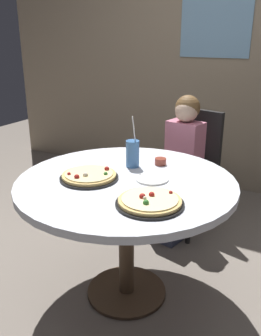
{
  "coord_description": "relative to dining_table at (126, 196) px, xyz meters",
  "views": [
    {
      "loc": [
        0.91,
        -1.6,
        1.49
      ],
      "look_at": [
        0.0,
        0.05,
        0.8
      ],
      "focal_mm": 38.9,
      "sensor_mm": 36.0,
      "label": 1
    }
  ],
  "objects": [
    {
      "name": "pizza_cheese",
      "position": [
        0.25,
        -0.22,
        0.12
      ],
      "size": [
        0.32,
        0.32,
        0.05
      ],
      "color": "black",
      "rests_on": "dining_table"
    },
    {
      "name": "sauce_bowl",
      "position": [
        0.06,
        0.31,
        0.12
      ],
      "size": [
        0.07,
        0.07,
        0.04
      ],
      "primitive_type": "cylinder",
      "color": "brown",
      "rests_on": "dining_table"
    },
    {
      "name": "wall_with_window",
      "position": [
        -0.0,
        2.0,
        0.8
      ],
      "size": [
        5.2,
        0.14,
        2.9
      ],
      "color": "gray",
      "rests_on": "ground_plane"
    },
    {
      "name": "ground_plane",
      "position": [
        0.0,
        0.0,
        -0.65
      ],
      "size": [
        8.0,
        8.0,
        0.0
      ],
      "primitive_type": "plane",
      "color": "slate"
    },
    {
      "name": "pizza_veggie",
      "position": [
        -0.18,
        -0.09,
        0.12
      ],
      "size": [
        0.32,
        0.32,
        0.05
      ],
      "color": "black",
      "rests_on": "dining_table"
    },
    {
      "name": "dining_table",
      "position": [
        0.0,
        0.0,
        0.0
      ],
      "size": [
        1.2,
        1.2,
        0.75
      ],
      "color": "silver",
      "rests_on": "ground_plane"
    },
    {
      "name": "diner_child",
      "position": [
        -0.02,
        0.83,
        -0.17
      ],
      "size": [
        0.33,
        0.43,
        1.08
      ],
      "color": "#3F4766",
      "rests_on": "ground_plane"
    },
    {
      "name": "plate_small",
      "position": [
        0.13,
        0.06,
        0.1
      ],
      "size": [
        0.18,
        0.18,
        0.01
      ],
      "primitive_type": "cylinder",
      "color": "white",
      "rests_on": "dining_table"
    },
    {
      "name": "soda_cup",
      "position": [
        -0.07,
        0.2,
        0.18
      ],
      "size": [
        0.08,
        0.08,
        0.31
      ],
      "color": "#3F72B2",
      "rests_on": "dining_table"
    },
    {
      "name": "chair_wooden",
      "position": [
        0.02,
        1.01,
        -0.12
      ],
      "size": [
        0.48,
        0.48,
        0.95
      ],
      "color": "black",
      "rests_on": "ground_plane"
    }
  ]
}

